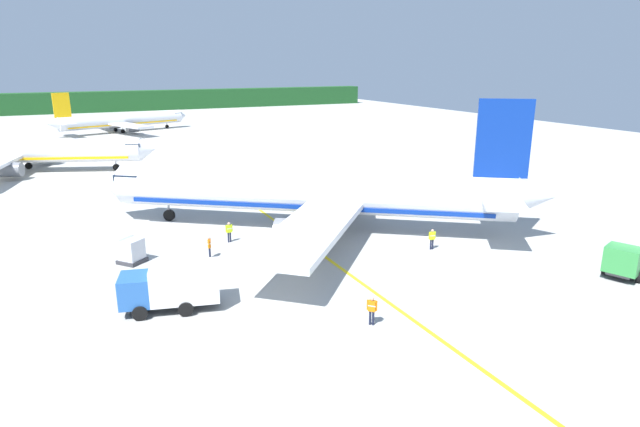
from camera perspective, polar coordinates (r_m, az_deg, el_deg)
name	(u,v)px	position (r m, az deg, el deg)	size (l,w,h in m)	color
ground	(7,197)	(70.13, -30.66, 1.50)	(240.00, 320.00, 0.20)	#A8A8A3
distant_treeline	(35,104)	(180.49, -28.36, 10.38)	(216.00, 6.00, 6.16)	#19471E
airliner_foreground	(314,193)	(47.82, -0.63, 2.26)	(35.72, 30.51, 11.90)	silver
airliner_mid_apron	(25,152)	(84.20, -29.18, 5.84)	(33.86, 28.41, 10.03)	white
airliner_far_taxiway	(121,121)	(125.08, -20.61, 9.36)	(30.52, 25.52, 8.92)	silver
service_truck_fuel	(172,286)	(33.86, -15.68, -7.50)	(6.24, 3.57, 2.86)	#2659A5
service_truck_baggage	(631,252)	(44.43, 30.48, -3.58)	(5.99, 4.04, 2.76)	#338C3F
cargo_container_near	(131,251)	(42.75, -19.69, -3.81)	(2.38, 2.38, 1.99)	#333338
crew_marshaller	(209,245)	(42.02, -11.83, -3.37)	(0.36, 0.60, 1.77)	#191E33
crew_loader_left	(372,308)	(31.16, 5.61, -10.12)	(0.49, 0.48, 1.77)	#191E33
crew_loader_right	(432,237)	(44.00, 11.98, -2.54)	(0.63, 0.29, 1.72)	#191E33
crew_supervisor	(229,230)	(45.40, -9.77, -1.81)	(0.63, 0.27, 1.76)	#191E33
apron_guide_line	(312,248)	(43.76, -0.86, -3.68)	(0.30, 60.00, 0.01)	yellow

